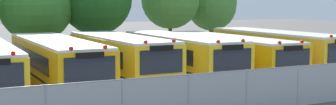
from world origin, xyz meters
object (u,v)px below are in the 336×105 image
(school_bus_2, at_px, (56,63))
(school_bus_5, at_px, (226,54))
(school_bus_6, at_px, (276,50))
(traffic_cone, at_px, (283,97))
(tree_5, at_px, (214,5))
(tree_2, at_px, (37,5))
(school_bus_3, at_px, (120,59))
(tree_4, at_px, (171,0))
(school_bus_4, at_px, (180,56))

(school_bus_2, xyz_separation_m, school_bus_5, (9.80, 0.02, -0.07))
(school_bus_5, relative_size, school_bus_6, 1.05)
(traffic_cone, bearing_deg, tree_5, 66.32)
(school_bus_2, height_order, tree_2, tree_2)
(school_bus_3, relative_size, school_bus_5, 0.86)
(school_bus_6, xyz_separation_m, tree_4, (-1.52, 10.96, 3.08))
(school_bus_6, bearing_deg, tree_5, -102.44)
(school_bus_4, distance_m, tree_5, 15.29)
(tree_4, bearing_deg, school_bus_3, -127.95)
(tree_2, relative_size, traffic_cone, 12.48)
(school_bus_3, bearing_deg, tree_4, -128.55)
(school_bus_3, height_order, tree_5, tree_5)
(school_bus_4, relative_size, tree_5, 1.72)
(school_bus_4, relative_size, school_bus_6, 0.96)
(school_bus_5, xyz_separation_m, tree_5, (6.33, 11.53, 2.77))
(tree_5, bearing_deg, tree_4, -170.01)
(tree_5, height_order, traffic_cone, tree_5)
(school_bus_2, xyz_separation_m, school_bus_3, (3.27, -0.06, 0.03))
(school_bus_5, relative_size, tree_4, 1.68)
(tree_2, bearing_deg, school_bus_3, -78.97)
(school_bus_5, distance_m, tree_4, 11.38)
(school_bus_2, relative_size, tree_4, 1.68)
(school_bus_5, distance_m, tree_2, 13.63)
(school_bus_2, distance_m, school_bus_6, 13.24)
(traffic_cone, bearing_deg, tree_2, 111.01)
(school_bus_3, relative_size, traffic_cone, 18.42)
(school_bus_6, relative_size, tree_4, 1.61)
(school_bus_3, xyz_separation_m, tree_5, (12.87, 11.61, 2.67))
(school_bus_4, bearing_deg, school_bus_3, -0.79)
(school_bus_2, relative_size, tree_2, 1.72)
(school_bus_3, bearing_deg, tree_2, -79.57)
(school_bus_4, distance_m, tree_2, 12.07)
(school_bus_2, relative_size, school_bus_5, 1.00)
(tree_2, bearing_deg, school_bus_6, -41.09)
(school_bus_2, xyz_separation_m, tree_4, (11.72, 10.78, 3.10))
(school_bus_2, xyz_separation_m, tree_5, (16.14, 11.55, 2.70))
(tree_4, xyz_separation_m, tree_5, (4.42, 0.78, -0.41))
(school_bus_5, height_order, tree_2, tree_2)
(school_bus_4, height_order, school_bus_6, school_bus_6)
(tree_4, relative_size, tree_5, 1.12)
(tree_4, distance_m, traffic_cone, 18.79)
(school_bus_6, relative_size, traffic_cone, 20.50)
(school_bus_4, bearing_deg, tree_5, -128.09)
(school_bus_3, relative_size, school_bus_4, 0.94)
(school_bus_4, height_order, tree_4, tree_4)
(school_bus_2, distance_m, school_bus_3, 3.27)
(tree_2, bearing_deg, tree_5, 4.94)
(school_bus_6, bearing_deg, traffic_cone, 54.17)
(school_bus_6, bearing_deg, tree_2, -39.65)
(school_bus_4, xyz_separation_m, school_bus_6, (6.55, -0.03, 0.03))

